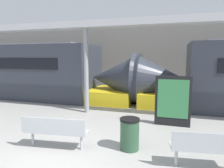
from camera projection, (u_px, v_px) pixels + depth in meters
ground_plane at (54, 164)px, 4.61m from camera, size 60.00×60.00×0.00m
station_wall at (136, 56)px, 14.42m from camera, size 56.00×0.20×5.00m
bench_near at (55, 130)px, 5.29m from camera, size 1.80×0.64×0.88m
bench_far at (205, 147)px, 4.30m from camera, size 1.49×0.63×0.88m
trash_bin at (130, 134)px, 5.28m from camera, size 0.53×0.53×0.85m
poster_board at (173, 101)px, 7.00m from camera, size 1.23×0.07×1.80m
support_column_near at (86, 71)px, 8.63m from camera, size 0.20×0.20×3.64m
canopy_beam at (85, 25)px, 8.37m from camera, size 28.00×0.60×0.28m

